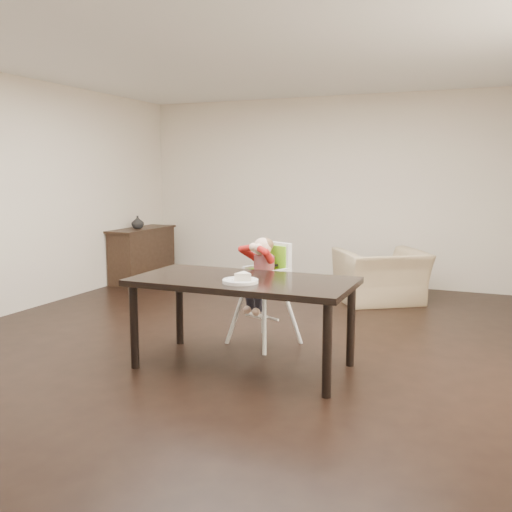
{
  "coord_description": "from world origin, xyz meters",
  "views": [
    {
      "loc": [
        2.05,
        -4.64,
        1.61
      ],
      "look_at": [
        0.16,
        -0.07,
        0.89
      ],
      "focal_mm": 40.0,
      "sensor_mm": 36.0,
      "label": 1
    }
  ],
  "objects_px": {
    "high_chair": "(266,269)",
    "armchair": "(381,268)",
    "sideboard": "(142,254)",
    "dining_table": "(243,288)"
  },
  "relations": [
    {
      "from": "armchair",
      "to": "sideboard",
      "type": "height_order",
      "value": "armchair"
    },
    {
      "from": "dining_table",
      "to": "high_chair",
      "type": "distance_m",
      "value": 0.7
    },
    {
      "from": "dining_table",
      "to": "sideboard",
      "type": "bearing_deg",
      "value": 134.88
    },
    {
      "from": "dining_table",
      "to": "high_chair",
      "type": "xyz_separation_m",
      "value": [
        -0.08,
        0.7,
        0.04
      ]
    },
    {
      "from": "dining_table",
      "to": "armchair",
      "type": "relative_size",
      "value": 1.79
    },
    {
      "from": "dining_table",
      "to": "armchair",
      "type": "bearing_deg",
      "value": 77.63
    },
    {
      "from": "high_chair",
      "to": "armchair",
      "type": "bearing_deg",
      "value": 94.49
    },
    {
      "from": "dining_table",
      "to": "high_chair",
      "type": "bearing_deg",
      "value": 96.15
    },
    {
      "from": "sideboard",
      "to": "dining_table",
      "type": "bearing_deg",
      "value": -45.12
    },
    {
      "from": "armchair",
      "to": "high_chair",
      "type": "bearing_deg",
      "value": 38.63
    }
  ]
}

